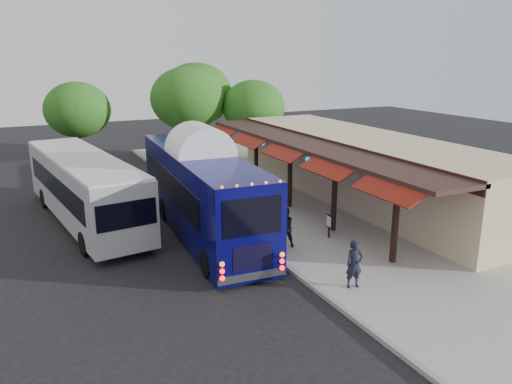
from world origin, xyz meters
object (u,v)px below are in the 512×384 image
ped_c (197,176)px  city_bus (84,186)px  ped_a (354,264)px  ped_b (285,227)px  coach_bus (201,188)px  sign_board (329,222)px  ped_d (180,161)px

ped_c → city_bus: bearing=-12.9°
ped_a → ped_b: ped_b is taller
coach_bus → sign_board: size_ratio=11.99×
city_bus → ped_b: (6.91, -7.34, -0.80)m
ped_c → ped_d: (0.43, 4.69, -0.03)m
ped_b → sign_board: ped_b is taller
coach_bus → ped_b: 4.38m
ped_b → sign_board: (2.24, 0.07, -0.15)m
coach_bus → ped_c: coach_bus is taller
city_bus → ped_c: city_bus is taller
coach_bus → city_bus: bearing=143.4°
city_bus → ped_b: bearing=-54.3°
city_bus → ped_d: size_ratio=7.50×
city_bus → ped_a: bearing=-65.8°
ped_c → sign_board: 10.24m
ped_a → ped_d: (-0.18, 19.00, -0.02)m
ped_a → ped_d: ped_a is taller
ped_a → ped_c: ped_c is taller
ped_a → coach_bus: bearing=118.0°
coach_bus → ped_b: coach_bus is taller
ped_b → coach_bus: bearing=-46.5°
ped_b → ped_a: bearing=104.2°
city_bus → sign_board: city_bus is taller
ped_b → ped_c: ped_c is taller
ped_a → ped_d: bearing=99.8°
ped_a → ped_b: 4.32m
city_bus → sign_board: (9.15, -7.27, -0.94)m
coach_bus → ped_a: size_ratio=7.38×
city_bus → ped_b: size_ratio=7.27×
coach_bus → ped_c: bearing=75.7°
city_bus → ped_d: (7.04, 7.35, -0.82)m
ped_a → ped_c: (-0.61, 14.31, 0.01)m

